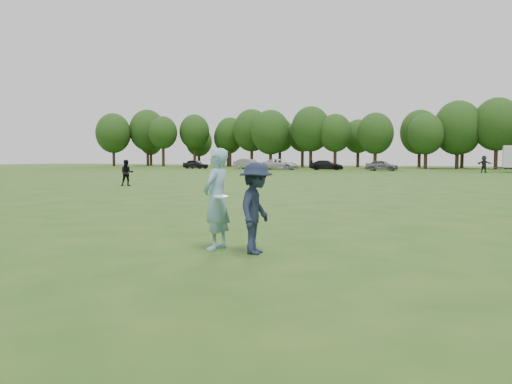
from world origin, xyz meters
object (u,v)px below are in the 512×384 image
car_d (326,165)px  car_e (382,165)px  thrower (216,199)px  defender (256,208)px  player_far_a (127,173)px  car_a (195,164)px  player_far_d (484,164)px  car_b (249,164)px  car_c (279,164)px

car_d → car_e: (7.87, -1.14, 0.03)m
thrower → car_d: bearing=-166.6°
defender → player_far_a: 23.71m
player_far_a → car_d: (1.40, 42.77, -0.15)m
defender → car_e: defender is taller
car_a → car_d: (20.96, 0.46, -0.03)m
defender → thrower: bearing=78.2°
player_far_d → car_b: (-32.58, 6.12, -0.22)m
defender → car_a: bearing=25.4°
player_far_d → car_a: 41.37m
player_far_d → car_e: (-12.27, 4.00, -0.28)m
player_far_a → car_d: 42.79m
car_d → car_e: size_ratio=1.12×
car_a → player_far_a: bearing=-148.0°
car_a → car_d: car_a is taller
thrower → player_far_d: 55.06m
defender → car_d: defender is taller
defender → player_far_d: player_far_d is taller
defender → car_a: 69.49m
car_a → car_b: size_ratio=0.88×
car_e → car_c: bearing=95.6°
thrower → car_a: bearing=-149.3°
player_far_d → player_far_a: bearing=-149.6°
defender → player_far_d: size_ratio=0.87×
player_far_a → car_a: 46.61m
player_far_d → car_e: 12.91m
car_d → car_e: car_e is taller
defender → player_far_d: bearing=-11.2°
car_e → thrower: bearing=-169.0°
car_c → car_d: car_c is taller
car_a → car_b: (8.52, 1.43, 0.07)m
car_a → car_b: 8.64m
player_far_a → car_a: bearing=76.4°
defender → player_far_a: defender is taller
car_c → car_d: (6.59, 1.27, -0.09)m
player_far_a → car_e: size_ratio=0.40×
car_b → car_a: bearing=105.2°
player_far_a → player_far_d: size_ratio=0.83×
player_far_d → car_c: (-26.73, 3.88, -0.23)m
player_far_d → car_a: (-41.10, 4.69, -0.29)m
player_far_a → car_e: bearing=39.1°
thrower → car_d: 61.49m
thrower → car_c: size_ratio=0.36×
thrower → car_d: (-14.03, 59.87, -0.32)m
car_d → thrower: bearing=-172.9°
car_a → car_b: bearing=-73.3°
car_c → car_d: bearing=-80.2°
player_far_a → car_b: (-11.05, 43.74, -0.05)m
thrower → car_c: bearing=-160.4°
car_b → car_e: bearing=-90.3°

